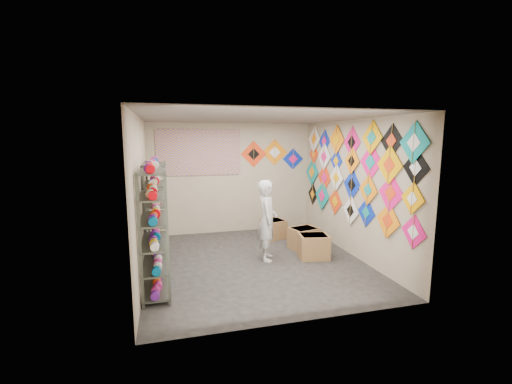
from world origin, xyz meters
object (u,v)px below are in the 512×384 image
object	(u,v)px
shopkeeper	(267,220)
carton_c	(274,229)
shelf_rack_back	(157,213)
carton_a	(313,246)
carton_b	(304,238)
shelf_rack_front	(155,231)

from	to	relation	value
shopkeeper	carton_c	bearing A→B (deg)	-7.09
shelf_rack_back	carton_a	world-z (taller)	shelf_rack_back
shelf_rack_back	shopkeeper	bearing A→B (deg)	-10.75
shopkeeper	carton_c	distance (m)	1.58
shopkeeper	carton_a	world-z (taller)	shopkeeper
shelf_rack_back	carton_a	distance (m)	3.08
carton_a	carton_c	bearing A→B (deg)	112.16
carton_c	shopkeeper	bearing A→B (deg)	-128.03
shelf_rack_back	carton_b	xyz separation A→B (m)	(2.98, 0.02, -0.72)
shelf_rack_back	shopkeeper	xyz separation A→B (m)	(2.04, -0.39, -0.17)
shelf_rack_back	shelf_rack_front	bearing A→B (deg)	-90.00
shelf_rack_front	carton_a	bearing A→B (deg)	14.49
shopkeeper	carton_c	world-z (taller)	shopkeeper
shelf_rack_front	carton_c	world-z (taller)	shelf_rack_front
shelf_rack_front	carton_c	xyz separation A→B (m)	(2.61, 2.27, -0.73)
shelf_rack_back	carton_c	distance (m)	2.88
shopkeeper	carton_b	xyz separation A→B (m)	(0.94, 0.41, -0.55)
shopkeeper	carton_a	size ratio (longest dim) A/B	2.77
shelf_rack_front	carton_b	size ratio (longest dim) A/B	3.41
shelf_rack_front	carton_a	world-z (taller)	shelf_rack_front
shopkeeper	carton_a	bearing A→B (deg)	-83.68
shelf_rack_front	shelf_rack_back	size ratio (longest dim) A/B	1.00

